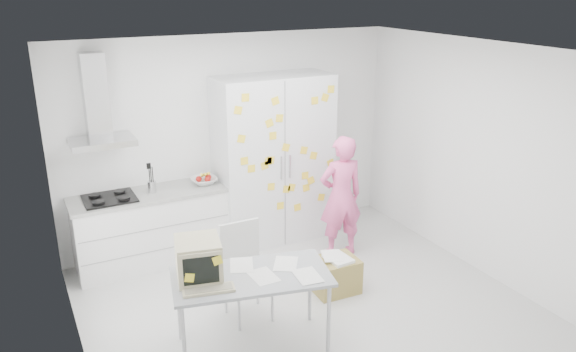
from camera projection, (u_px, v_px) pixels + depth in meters
name	position (u px, v px, depth m)	size (l,w,h in m)	color
floor	(304.00, 305.00, 6.07)	(4.50, 4.00, 0.02)	silver
walls	(274.00, 167.00, 6.23)	(4.52, 4.01, 2.70)	white
ceiling	(307.00, 51.00, 5.18)	(4.50, 4.00, 0.02)	white
counter_run	(151.00, 227.00, 6.82)	(1.84, 0.63, 1.28)	white
range_hood	(97.00, 109.00, 6.25)	(0.70, 0.48, 1.01)	silver
tall_cabinet	(274.00, 160.00, 7.31)	(1.50, 0.68, 2.20)	silver
person	(341.00, 197.00, 6.95)	(0.57, 0.37, 1.56)	pink
desk	(218.00, 268.00, 5.05)	(1.56, 1.01, 1.14)	gray
chair	(245.00, 265.00, 5.73)	(0.45, 0.45, 1.00)	silver
cardboard_box	(335.00, 275.00, 6.27)	(0.51, 0.42, 0.43)	olive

